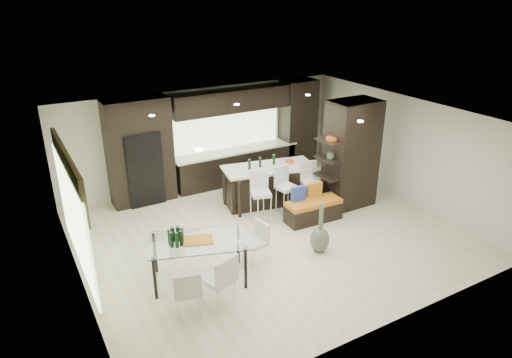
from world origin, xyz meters
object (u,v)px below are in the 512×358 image
stool_mid (286,196)px  chair_far (187,293)px  stool_right (310,190)px  chair_near (218,282)px  kitchen_island (269,184)px  floor_vase (320,228)px  dining_table (199,260)px  stool_left (261,202)px  bench (313,211)px  chair_end (254,245)px

stool_mid → chair_far: stool_mid is taller
stool_right → chair_near: bearing=-131.3°
stool_mid → chair_near: bearing=-149.1°
kitchen_island → stool_right: 1.08m
floor_vase → kitchen_island: bearing=82.9°
stool_mid → dining_table: stool_mid is taller
stool_left → kitchen_island: bearing=66.9°
floor_vase → chair_near: 2.65m
stool_right → kitchen_island: bearing=147.3°
stool_right → bench: size_ratio=0.71×
kitchen_island → bench: kitchen_island is taller
stool_left → chair_near: 3.21m
stool_mid → floor_vase: size_ratio=0.89×
stool_right → chair_near: 4.32m
stool_right → chair_end: size_ratio=1.20×
stool_left → stool_mid: size_ratio=1.01×
kitchen_island → stool_left: size_ratio=2.36×
kitchen_island → floor_vase: (-0.32, -2.61, 0.07)m
chair_far → chair_end: chair_far is taller
stool_left → chair_end: (-1.02, -1.49, -0.09)m
bench → stool_mid: bearing=125.0°
stool_mid → chair_far: bearing=-154.2°
chair_far → chair_end: size_ratio=1.04×
chair_far → floor_vase: bearing=24.9°
stool_left → dining_table: (-2.21, -1.49, -0.06)m
kitchen_island → stool_mid: stool_mid is taller
stool_left → chair_far: (-2.77, -2.30, -0.07)m
bench → floor_vase: floor_vase is taller
stool_left → dining_table: 2.67m
kitchen_island → stool_mid: (0.00, -0.82, 0.01)m
bench → dining_table: size_ratio=0.76×
kitchen_island → floor_vase: bearing=-86.0°
stool_right → chair_near: size_ratio=1.02×
kitchen_island → chair_near: bearing=-121.8°
chair_near → dining_table: bearing=72.3°
stool_right → stool_mid: bearing=-163.7°
stool_right → dining_table: bearing=-141.6°
kitchen_island → dining_table: kitchen_island is taller
floor_vase → bench: bearing=59.4°
kitchen_island → floor_vase: 2.63m
chair_far → stool_left: bearing=55.5°
chair_near → chair_end: (1.19, 0.84, -0.07)m
bench → chair_near: 3.73m
dining_table → chair_far: size_ratio=2.14×
stool_mid → bench: (0.38, -0.61, -0.23)m
floor_vase → chair_end: size_ratio=1.37×
stool_right → floor_vase: floor_vase is taller
kitchen_island → stool_right: (0.71, -0.81, -0.00)m
stool_mid → dining_table: (-2.92, -1.49, -0.06)m
stool_left → stool_right: (1.43, 0.01, -0.01)m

